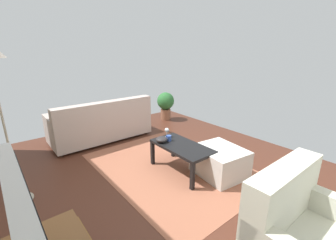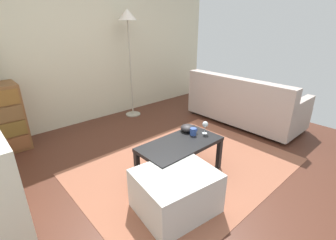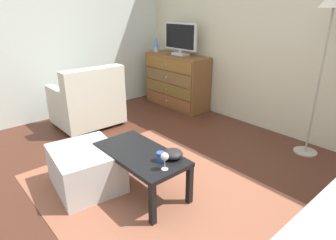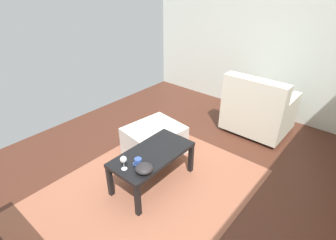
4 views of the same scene
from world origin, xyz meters
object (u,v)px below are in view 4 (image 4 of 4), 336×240
(ottoman, at_px, (154,141))
(bowl_decorative, at_px, (144,168))
(wine_glass, at_px, (123,160))
(coffee_table, at_px, (152,157))
(mug, at_px, (138,162))
(armchair, at_px, (258,110))

(ottoman, bearing_deg, bowl_decorative, 36.70)
(wine_glass, height_order, ottoman, wine_glass)
(wine_glass, relative_size, bowl_decorative, 0.86)
(wine_glass, xyz_separation_m, ottoman, (-0.81, -0.34, -0.34))
(coffee_table, bearing_deg, bowl_decorative, 29.12)
(coffee_table, xyz_separation_m, ottoman, (-0.42, -0.37, -0.16))
(mug, xyz_separation_m, bowl_decorative, (0.03, 0.12, -0.00))
(ottoman, bearing_deg, mug, 31.08)
(coffee_table, height_order, ottoman, coffee_table)
(mug, distance_m, ottoman, 0.84)
(coffee_table, distance_m, mug, 0.28)
(mug, relative_size, ottoman, 0.16)
(coffee_table, height_order, mug, mug)
(ottoman, bearing_deg, armchair, 151.83)
(mug, relative_size, bowl_decorative, 0.63)
(bowl_decorative, bearing_deg, mug, -103.86)
(wine_glass, height_order, armchair, armchair)
(coffee_table, relative_size, bowl_decorative, 5.27)
(wine_glass, height_order, mug, wine_glass)
(coffee_table, xyz_separation_m, bowl_decorative, (0.28, 0.16, 0.10))
(mug, bearing_deg, bowl_decorative, 76.14)
(bowl_decorative, bearing_deg, ottoman, -143.30)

